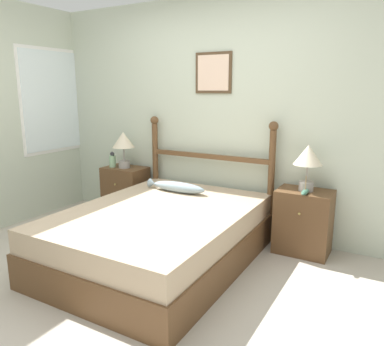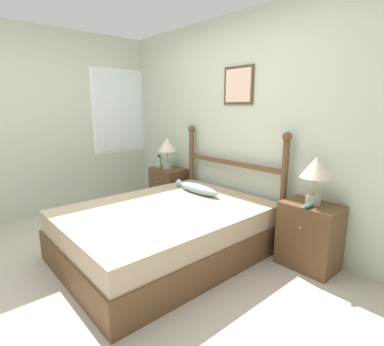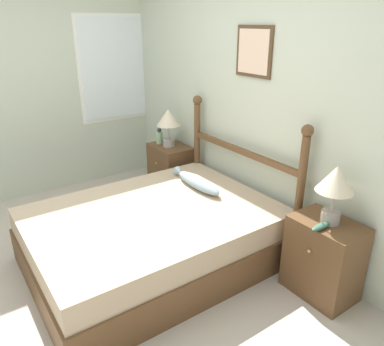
% 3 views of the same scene
% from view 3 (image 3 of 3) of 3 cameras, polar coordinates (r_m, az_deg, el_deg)
% --- Properties ---
extents(ground_plane, '(16.00, 16.00, 0.00)m').
position_cam_3_polar(ground_plane, '(3.26, -15.61, -16.57)').
color(ground_plane, '#B7AD9E').
extents(wall_back, '(6.40, 0.08, 2.55)m').
position_cam_3_polar(wall_back, '(3.55, 9.52, 10.22)').
color(wall_back, beige).
rests_on(wall_back, ground_plane).
extents(wall_left, '(0.08, 6.40, 2.55)m').
position_cam_3_polar(wall_left, '(4.72, -26.12, 11.26)').
color(wall_left, beige).
rests_on(wall_left, ground_plane).
extents(bed, '(1.52, 2.04, 0.51)m').
position_cam_3_polar(bed, '(3.32, -5.87, -9.62)').
color(bed, brown).
rests_on(bed, ground_plane).
extents(headboard, '(1.55, 0.10, 1.26)m').
position_cam_3_polar(headboard, '(3.64, 7.46, 1.36)').
color(headboard, brown).
rests_on(headboard, ground_plane).
extents(nightstand_left, '(0.52, 0.38, 0.63)m').
position_cam_3_polar(nightstand_left, '(4.53, -3.30, 0.40)').
color(nightstand_left, brown).
rests_on(nightstand_left, ground_plane).
extents(nightstand_right, '(0.52, 0.38, 0.63)m').
position_cam_3_polar(nightstand_right, '(3.10, 19.37, -12.15)').
color(nightstand_right, brown).
rests_on(nightstand_right, ground_plane).
extents(table_lamp_left, '(0.27, 0.27, 0.44)m').
position_cam_3_polar(table_lamp_left, '(4.32, -3.64, 8.04)').
color(table_lamp_left, gray).
rests_on(table_lamp_left, nightstand_left).
extents(table_lamp_right, '(0.27, 0.27, 0.44)m').
position_cam_3_polar(table_lamp_right, '(2.80, 21.03, -1.47)').
color(table_lamp_right, gray).
rests_on(table_lamp_right, nightstand_right).
extents(bottle, '(0.08, 0.08, 0.19)m').
position_cam_3_polar(bottle, '(4.49, -5.00, 5.53)').
color(bottle, '#99C699').
rests_on(bottle, nightstand_left).
extents(model_boat, '(0.06, 0.21, 0.17)m').
position_cam_3_polar(model_boat, '(2.83, 19.22, -7.58)').
color(model_boat, '#386651').
rests_on(model_boat, nightstand_right).
extents(fish_pillow, '(0.68, 0.15, 0.11)m').
position_cam_3_polar(fish_pillow, '(3.58, 0.77, -1.38)').
color(fish_pillow, '#8499A3').
rests_on(fish_pillow, bed).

